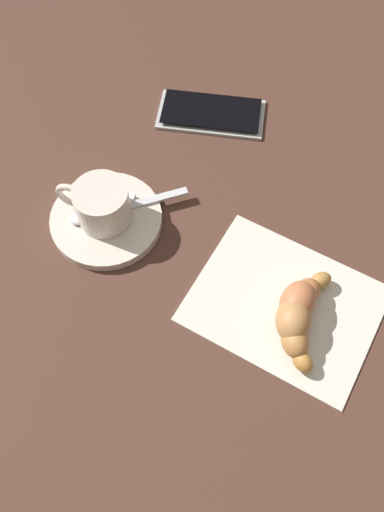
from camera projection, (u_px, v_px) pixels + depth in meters
ground_plane at (208, 258)px, 0.60m from camera, size 1.80×1.80×0.00m
saucer at (106, 220)px, 0.62m from camera, size 0.13×0.13×0.01m
espresso_cup at (101, 204)px, 0.59m from camera, size 0.09×0.06×0.05m
teaspoon at (110, 211)px, 0.61m from camera, size 0.11×0.11×0.01m
sugar_packet at (106, 194)px, 0.62m from camera, size 0.07×0.03×0.01m
napkin at (285, 304)px, 0.57m from camera, size 0.20×0.16×0.00m
croissant at (298, 313)px, 0.54m from camera, size 0.06×0.12×0.04m
cell_phone at (211, 113)px, 0.70m from camera, size 0.15×0.11×0.01m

